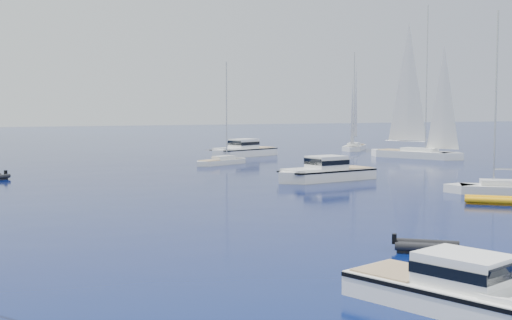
{
  "coord_description": "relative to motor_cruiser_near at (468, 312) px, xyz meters",
  "views": [
    {
      "loc": [
        -24.47,
        -26.54,
        6.42
      ],
      "look_at": [
        -2.65,
        22.84,
        2.2
      ],
      "focal_mm": 48.34,
      "sensor_mm": 36.0,
      "label": 1
    }
  ],
  "objects": [
    {
      "name": "motor_cruiser_centre",
      "position": [
        14.92,
        35.39,
        0.0
      ],
      "size": [
        10.74,
        4.97,
        2.71
      ],
      "primitive_type": null,
      "rotation": [
        0.0,
        0.0,
        1.75
      ],
      "color": "silver",
      "rests_on": "ground"
    },
    {
      "name": "sailboat_sails_r",
      "position": [
        38.2,
        53.65,
        0.0
      ],
      "size": [
        8.82,
        13.38,
        19.41
      ],
      "primitive_type": null,
      "rotation": [
        0.0,
        0.0,
        3.59
      ],
      "color": "white",
      "rests_on": "ground"
    },
    {
      "name": "tender_yellow",
      "position": [
        17.98,
        18.32,
        0.0
      ],
      "size": [
        4.26,
        4.09,
        0.95
      ],
      "primitive_type": null,
      "rotation": [
        0.0,
        0.0,
        0.85
      ],
      "color": "#F0A50E",
      "rests_on": "ground"
    },
    {
      "name": "motor_cruiser_near",
      "position": [
        0.0,
        0.0,
        0.0
      ],
      "size": [
        5.47,
        9.32,
        2.34
      ],
      "primitive_type": null,
      "rotation": [
        0.0,
        0.0,
        3.47
      ],
      "color": "white",
      "rests_on": "ground"
    },
    {
      "name": "sailboat_mid_r",
      "position": [
        22.59,
        21.91,
        0.0
      ],
      "size": [
        9.02,
        7.58,
        13.85
      ],
      "primitive_type": null,
      "rotation": [
        0.0,
        0.0,
        0.93
      ],
      "color": "silver",
      "rests_on": "ground"
    },
    {
      "name": "ground",
      "position": [
        9.91,
        9.99,
        0.0
      ],
      "size": [
        400.0,
        400.0,
        0.0
      ],
      "primitive_type": "plane",
      "color": "navy",
      "rests_on": "ground"
    },
    {
      "name": "tender_grey_near",
      "position": [
        4.46,
        7.79,
        0.0
      ],
      "size": [
        3.27,
        3.1,
        0.95
      ],
      "primitive_type": null,
      "rotation": [
        0.0,
        0.0,
        4.02
      ],
      "color": "black",
      "rests_on": "ground"
    },
    {
      "name": "motor_cruiser_distant",
      "position": [
        19.56,
        65.01,
        0.0
      ],
      "size": [
        11.28,
        6.99,
        2.84
      ],
      "primitive_type": null,
      "rotation": [
        0.0,
        0.0,
        1.94
      ],
      "color": "white",
      "rests_on": "ground"
    },
    {
      "name": "sailboat_centre",
      "position": [
        12.65,
        54.42,
        0.0
      ],
      "size": [
        8.12,
        5.32,
        11.77
      ],
      "primitive_type": null,
      "rotation": [
        0.0,
        0.0,
        5.16
      ],
      "color": "silver",
      "rests_on": "ground"
    },
    {
      "name": "sailboat_sails_far",
      "position": [
        39.69,
        70.26,
        0.0
      ],
      "size": [
        8.46,
        9.36,
        14.75
      ],
      "primitive_type": null,
      "rotation": [
        0.0,
        0.0,
        2.44
      ],
      "color": "white",
      "rests_on": "ground"
    }
  ]
}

